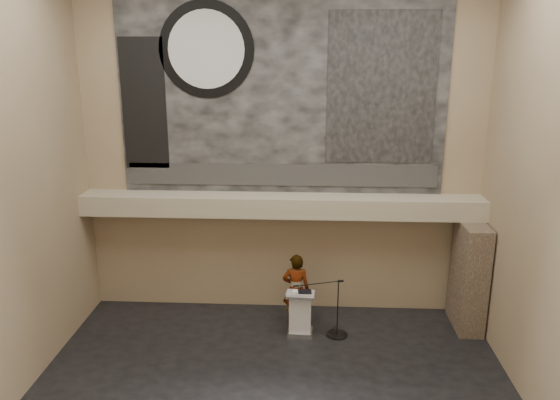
{
  "coord_description": "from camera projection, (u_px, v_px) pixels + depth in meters",
  "views": [
    {
      "loc": [
        0.66,
        -9.44,
        6.8
      ],
      "look_at": [
        0.0,
        3.2,
        3.2
      ],
      "focal_mm": 35.0,
      "sensor_mm": 36.0,
      "label": 1
    }
  ],
  "objects": [
    {
      "name": "banner_text_strip",
      "position": [
        282.0,
        175.0,
        13.74
      ],
      "size": [
        7.76,
        0.02,
        0.55
      ],
      "primitive_type": "cube",
      "color": "#2A2A2A",
      "rests_on": "banner"
    },
    {
      "name": "wall_back",
      "position": [
        282.0,
        151.0,
        13.64
      ],
      "size": [
        10.0,
        0.02,
        8.5
      ],
      "primitive_type": "cube",
      "color": "#8F775B",
      "rests_on": "floor"
    },
    {
      "name": "speaker_person",
      "position": [
        296.0,
        289.0,
        13.6
      ],
      "size": [
        0.68,
        0.45,
        1.86
      ],
      "primitive_type": "imported",
      "rotation": [
        0.0,
        0.0,
        3.14
      ],
      "color": "silver",
      "rests_on": "floor"
    },
    {
      "name": "stone_pier",
      "position": [
        469.0,
        276.0,
        13.39
      ],
      "size": [
        0.6,
        1.4,
        2.7
      ],
      "primitive_type": "cube",
      "color": "#46382B",
      "rests_on": "floor"
    },
    {
      "name": "wall_right",
      "position": [
        555.0,
        196.0,
        9.55
      ],
      "size": [
        0.02,
        8.0,
        8.5
      ],
      "primitive_type": "cube",
      "color": "#8F775B",
      "rests_on": "floor"
    },
    {
      "name": "floor",
      "position": [
        272.0,
        396.0,
        10.96
      ],
      "size": [
        10.0,
        10.0,
        0.0
      ],
      "primitive_type": "plane",
      "color": "black",
      "rests_on": "ground"
    },
    {
      "name": "banner",
      "position": [
        282.0,
        92.0,
        13.22
      ],
      "size": [
        8.0,
        0.05,
        5.0
      ],
      "primitive_type": "cube",
      "color": "black",
      "rests_on": "wall_back"
    },
    {
      "name": "mic_stand",
      "position": [
        336.0,
        327.0,
        13.22
      ],
      "size": [
        1.32,
        0.6,
        1.46
      ],
      "rotation": [
        0.0,
        0.0,
        0.3
      ],
      "color": "black",
      "rests_on": "floor"
    },
    {
      "name": "lectern",
      "position": [
        300.0,
        313.0,
        13.22
      ],
      "size": [
        0.69,
        0.52,
        1.13
      ],
      "rotation": [
        0.0,
        0.0,
        -0.05
      ],
      "color": "silver",
      "rests_on": "floor"
    },
    {
      "name": "sprinkler_right",
      "position": [
        357.0,
        218.0,
        13.55
      ],
      "size": [
        0.04,
        0.04,
        0.06
      ],
      "primitive_type": "cylinder",
      "color": "#B2893D",
      "rests_on": "soffit"
    },
    {
      "name": "soffit",
      "position": [
        281.0,
        205.0,
        13.61
      ],
      "size": [
        10.0,
        0.8,
        0.5
      ],
      "primitive_type": "cube",
      "color": "tan",
      "rests_on": "wall_back"
    },
    {
      "name": "sprinkler_left",
      "position": [
        217.0,
        216.0,
        13.72
      ],
      "size": [
        0.04,
        0.04,
        0.06
      ],
      "primitive_type": "cylinder",
      "color": "#B2893D",
      "rests_on": "soffit"
    },
    {
      "name": "banner_building_print",
      "position": [
        382.0,
        89.0,
        13.03
      ],
      "size": [
        2.6,
        0.02,
        3.6
      ],
      "primitive_type": "cube",
      "color": "black",
      "rests_on": "banner"
    },
    {
      "name": "binder",
      "position": [
        305.0,
        292.0,
        13.03
      ],
      "size": [
        0.33,
        0.27,
        0.04
      ],
      "primitive_type": "cube",
      "rotation": [
        0.0,
        0.0,
        0.06
      ],
      "color": "black",
      "rests_on": "lectern"
    },
    {
      "name": "papers",
      "position": [
        297.0,
        292.0,
        13.09
      ],
      "size": [
        0.21,
        0.28,
        0.0
      ],
      "primitive_type": "cube",
      "rotation": [
        0.0,
        0.0,
        -0.11
      ],
      "color": "white",
      "rests_on": "lectern"
    },
    {
      "name": "banner_clock_rim",
      "position": [
        206.0,
        50.0,
        12.99
      ],
      "size": [
        2.3,
        0.02,
        2.3
      ],
      "primitive_type": "cylinder",
      "rotation": [
        1.57,
        0.0,
        0.0
      ],
      "color": "black",
      "rests_on": "banner"
    },
    {
      "name": "wall_front",
      "position": [
        246.0,
        288.0,
        5.96
      ],
      "size": [
        10.0,
        0.02,
        8.5
      ],
      "primitive_type": "cube",
      "color": "#8F775B",
      "rests_on": "floor"
    },
    {
      "name": "banner_brick_print",
      "position": [
        144.0,
        104.0,
        13.43
      ],
      "size": [
        1.1,
        0.02,
        3.2
      ],
      "primitive_type": "cube",
      "color": "black",
      "rests_on": "banner"
    },
    {
      "name": "wall_left",
      "position": [
        0.0,
        189.0,
        10.05
      ],
      "size": [
        0.02,
        8.0,
        8.5
      ],
      "primitive_type": "cube",
      "color": "#8F775B",
      "rests_on": "floor"
    },
    {
      "name": "banner_clock_face",
      "position": [
        206.0,
        50.0,
        12.98
      ],
      "size": [
        1.84,
        0.02,
        1.84
      ],
      "primitive_type": "cylinder",
      "rotation": [
        1.57,
        0.0,
        0.0
      ],
      "color": "silver",
      "rests_on": "banner"
    }
  ]
}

